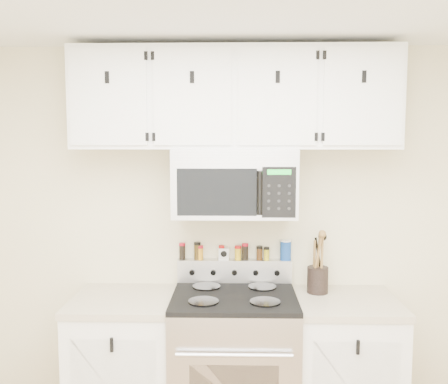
% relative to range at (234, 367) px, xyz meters
% --- Properties ---
extents(back_wall, '(3.50, 0.01, 2.50)m').
position_rel_range_xyz_m(back_wall, '(0.00, 0.32, 0.76)').
color(back_wall, beige).
rests_on(back_wall, floor).
extents(range, '(0.76, 0.65, 1.10)m').
position_rel_range_xyz_m(range, '(0.00, 0.00, 0.00)').
color(range, '#B7B7BA').
rests_on(range, floor).
extents(base_cabinet_left, '(0.64, 0.62, 0.92)m').
position_rel_range_xyz_m(base_cabinet_left, '(-0.69, 0.02, -0.03)').
color(base_cabinet_left, white).
rests_on(base_cabinet_left, floor).
extents(base_cabinet_right, '(0.64, 0.62, 0.92)m').
position_rel_range_xyz_m(base_cabinet_right, '(0.69, 0.02, -0.03)').
color(base_cabinet_right, white).
rests_on(base_cabinet_right, floor).
extents(microwave, '(0.76, 0.44, 0.42)m').
position_rel_range_xyz_m(microwave, '(0.00, 0.13, 1.14)').
color(microwave, '#9E9EA3').
rests_on(microwave, back_wall).
extents(upper_cabinets, '(2.00, 0.35, 0.62)m').
position_rel_range_xyz_m(upper_cabinets, '(-0.00, 0.15, 1.66)').
color(upper_cabinets, white).
rests_on(upper_cabinets, back_wall).
extents(utensil_crock, '(0.13, 0.13, 0.39)m').
position_rel_range_xyz_m(utensil_crock, '(0.53, 0.15, 0.53)').
color(utensil_crock, black).
rests_on(utensil_crock, base_cabinet_right).
extents(kitchen_timer, '(0.07, 0.06, 0.08)m').
position_rel_range_xyz_m(kitchen_timer, '(-0.07, 0.28, 0.65)').
color(kitchen_timer, silver).
rests_on(kitchen_timer, range).
extents(salt_canister, '(0.07, 0.07, 0.13)m').
position_rel_range_xyz_m(salt_canister, '(0.34, 0.28, 0.68)').
color(salt_canister, '#154196').
rests_on(salt_canister, range).
extents(spice_jar_0, '(0.04, 0.04, 0.11)m').
position_rel_range_xyz_m(spice_jar_0, '(-0.35, 0.28, 0.67)').
color(spice_jar_0, black).
rests_on(spice_jar_0, range).
extents(spice_jar_1, '(0.05, 0.05, 0.12)m').
position_rel_range_xyz_m(spice_jar_1, '(-0.25, 0.28, 0.67)').
color(spice_jar_1, '#402E0F').
rests_on(spice_jar_1, range).
extents(spice_jar_2, '(0.04, 0.04, 0.09)m').
position_rel_range_xyz_m(spice_jar_2, '(-0.23, 0.28, 0.66)').
color(spice_jar_2, orange).
rests_on(spice_jar_2, range).
extents(spice_jar_3, '(0.04, 0.04, 0.10)m').
position_rel_range_xyz_m(spice_jar_3, '(-0.09, 0.28, 0.66)').
color(spice_jar_3, '#462110').
rests_on(spice_jar_3, range).
extents(spice_jar_4, '(0.04, 0.04, 0.09)m').
position_rel_range_xyz_m(spice_jar_4, '(0.02, 0.28, 0.66)').
color(spice_jar_4, gold).
rests_on(spice_jar_4, range).
extents(spice_jar_5, '(0.04, 0.04, 0.11)m').
position_rel_range_xyz_m(spice_jar_5, '(0.07, 0.28, 0.67)').
color(spice_jar_5, black).
rests_on(spice_jar_5, range).
extents(spice_jar_6, '(0.04, 0.04, 0.09)m').
position_rel_range_xyz_m(spice_jar_6, '(0.17, 0.28, 0.66)').
color(spice_jar_6, '#432710').
rests_on(spice_jar_6, range).
extents(spice_jar_7, '(0.04, 0.04, 0.09)m').
position_rel_range_xyz_m(spice_jar_7, '(0.21, 0.28, 0.66)').
color(spice_jar_7, gold).
rests_on(spice_jar_7, range).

